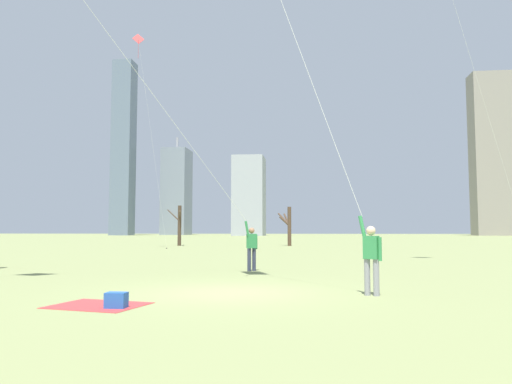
# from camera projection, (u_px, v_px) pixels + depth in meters

# --- Properties ---
(ground_plane) EXTENTS (400.00, 400.00, 0.00)m
(ground_plane) POSITION_uv_depth(u_px,v_px,m) (229.00, 293.00, 12.01)
(ground_plane) COLOR #848E56
(kite_flyer_far_back_purple) EXTENTS (4.30, 1.73, 12.18)m
(kite_flyer_far_back_purple) POSITION_uv_depth(u_px,v_px,m) (330.00, 141.00, 12.10)
(kite_flyer_far_back_purple) COLOR gray
(kite_flyer_far_back_purple) RESTS_ON ground
(kite_flyer_midfield_center_yellow) EXTENTS (8.18, 7.91, 13.22)m
(kite_flyer_midfield_center_yellow) POSITION_uv_depth(u_px,v_px,m) (198.00, 171.00, 17.14)
(kite_flyer_midfield_center_yellow) COLOR #33384C
(kite_flyer_midfield_center_yellow) RESTS_ON ground
(distant_kite_drifting_right_red) EXTENTS (2.88, 1.38, 17.92)m
(distant_kite_drifting_right_red) POSITION_uv_depth(u_px,v_px,m) (141.00, 59.00, 40.96)
(distant_kite_drifting_right_red) COLOR red
(distant_kite_drifting_right_red) RESTS_ON ground
(picnic_spot) EXTENTS (2.05, 1.75, 0.31)m
(picnic_spot) POSITION_uv_depth(u_px,v_px,m) (108.00, 302.00, 9.75)
(picnic_spot) COLOR #CC3838
(picnic_spot) RESTS_ON ground
(bare_tree_center) EXTENTS (1.41, 1.77, 3.81)m
(bare_tree_center) POSITION_uv_depth(u_px,v_px,m) (288.00, 225.00, 48.25)
(bare_tree_center) COLOR #4C3828
(bare_tree_center) RESTS_ON ground
(bare_tree_right_of_center) EXTENTS (2.01, 3.04, 3.96)m
(bare_tree_right_of_center) POSITION_uv_depth(u_px,v_px,m) (179.00, 224.00, 48.55)
(bare_tree_right_of_center) COLOR #423326
(bare_tree_right_of_center) RESTS_ON ground
(skyline_mid_tower_left) EXTENTS (8.69, 10.96, 22.48)m
(skyline_mid_tower_left) POSITION_uv_depth(u_px,v_px,m) (249.00, 196.00, 140.74)
(skyline_mid_tower_left) COLOR #9EA3AD
(skyline_mid_tower_left) RESTS_ON ground
(skyline_tall_tower) EXTENTS (11.82, 6.96, 47.07)m
(skyline_tall_tower) POSITION_uv_depth(u_px,v_px,m) (493.00, 154.00, 141.97)
(skyline_tall_tower) COLOR gray
(skyline_tall_tower) RESTS_ON ground
(skyline_slender_spire) EXTENTS (6.00, 5.94, 53.35)m
(skyline_slender_spire) POSITION_uv_depth(u_px,v_px,m) (123.00, 148.00, 150.03)
(skyline_slender_spire) COLOR slate
(skyline_slender_spire) RESTS_ON ground
(skyline_mid_tower_right) EXTENTS (8.18, 11.03, 32.80)m
(skyline_mid_tower_right) POSITION_uv_depth(u_px,v_px,m) (177.00, 192.00, 164.71)
(skyline_mid_tower_right) COLOR gray
(skyline_mid_tower_right) RESTS_ON ground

